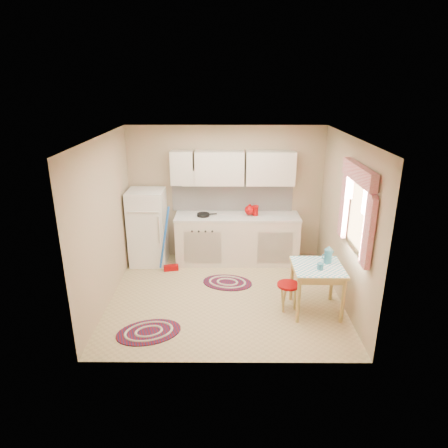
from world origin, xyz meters
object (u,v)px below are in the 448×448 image
at_px(base_cabinets, 237,240).
at_px(stool, 288,296).
at_px(table, 316,289).
at_px(fridge, 148,227).

xyz_separation_m(base_cabinets, stool, (0.71, -1.68, -0.23)).
bearing_deg(table, base_cabinets, 123.17).
bearing_deg(stool, base_cabinets, 113.09).
height_order(table, stool, table).
distance_m(base_cabinets, stool, 1.84).
height_order(base_cabinets, table, base_cabinets).
xyz_separation_m(fridge, stool, (2.36, -1.63, -0.49)).
relative_size(fridge, table, 1.94).
relative_size(fridge, stool, 3.33).
xyz_separation_m(fridge, base_cabinets, (1.64, 0.05, -0.26)).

